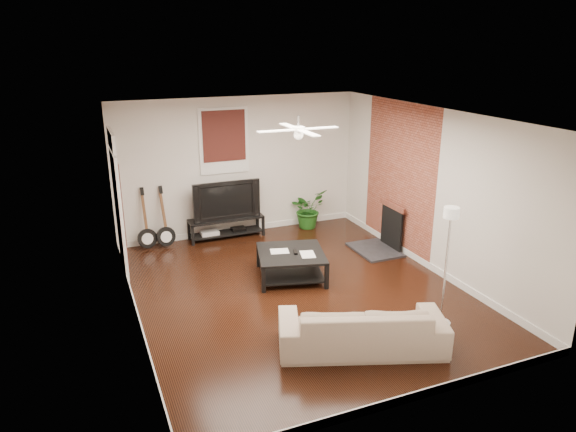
% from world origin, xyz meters
% --- Properties ---
extents(room, '(5.01, 6.01, 2.81)m').
position_xyz_m(room, '(0.00, 0.00, 1.40)').
color(room, black).
rests_on(room, ground).
extents(brick_accent, '(0.02, 2.20, 2.80)m').
position_xyz_m(brick_accent, '(2.49, 1.00, 1.40)').
color(brick_accent, brown).
rests_on(brick_accent, floor).
extents(fireplace, '(0.80, 1.10, 0.92)m').
position_xyz_m(fireplace, '(2.20, 1.00, 0.46)').
color(fireplace, black).
rests_on(fireplace, floor).
extents(window_back, '(1.00, 0.06, 1.30)m').
position_xyz_m(window_back, '(-0.30, 2.97, 1.95)').
color(window_back, '#3E1610').
rests_on(window_back, wall_back).
extents(door_left, '(0.08, 1.00, 2.50)m').
position_xyz_m(door_left, '(-2.46, 1.90, 1.25)').
color(door_left, white).
rests_on(door_left, wall_left).
extents(tv_stand, '(1.52, 0.40, 0.42)m').
position_xyz_m(tv_stand, '(-0.37, 2.78, 0.21)').
color(tv_stand, black).
rests_on(tv_stand, floor).
extents(tv, '(1.36, 0.18, 0.78)m').
position_xyz_m(tv, '(-0.37, 2.80, 0.82)').
color(tv, black).
rests_on(tv, tv_stand).
extents(coffee_table, '(1.33, 1.33, 0.46)m').
position_xyz_m(coffee_table, '(0.11, 0.53, 0.23)').
color(coffee_table, black).
rests_on(coffee_table, floor).
extents(sofa, '(2.30, 1.52, 0.63)m').
position_xyz_m(sofa, '(0.12, -1.82, 0.31)').
color(sofa, tan).
rests_on(sofa, floor).
extents(floor_lamp, '(0.37, 0.37, 1.75)m').
position_xyz_m(floor_lamp, '(1.47, -1.72, 0.87)').
color(floor_lamp, silver).
rests_on(floor_lamp, floor).
extents(potted_plant, '(0.95, 0.91, 0.82)m').
position_xyz_m(potted_plant, '(1.42, 2.72, 0.41)').
color(potted_plant, '#1F5B1A').
rests_on(potted_plant, floor).
extents(guitar_left, '(0.40, 0.30, 1.21)m').
position_xyz_m(guitar_left, '(-1.95, 2.75, 0.61)').
color(guitar_left, black).
rests_on(guitar_left, floor).
extents(guitar_right, '(0.42, 0.33, 1.21)m').
position_xyz_m(guitar_right, '(-1.60, 2.72, 0.61)').
color(guitar_right, black).
rests_on(guitar_right, floor).
extents(ceiling_fan, '(1.24, 1.24, 0.32)m').
position_xyz_m(ceiling_fan, '(0.00, 0.00, 2.60)').
color(ceiling_fan, white).
rests_on(ceiling_fan, ceiling).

